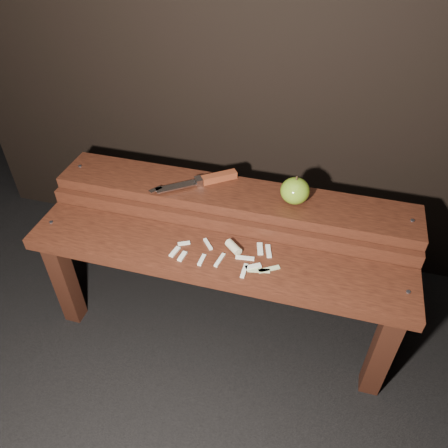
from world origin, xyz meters
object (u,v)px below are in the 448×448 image
(knife, at_px, (208,179))
(apple, at_px, (295,191))
(bench_front_tier, at_px, (214,272))
(bench_rear_tier, at_px, (232,213))

(knife, bearing_deg, apple, -5.23)
(bench_front_tier, bearing_deg, apple, 49.12)
(bench_rear_tier, distance_m, apple, 0.24)
(bench_front_tier, height_order, knife, knife)
(bench_rear_tier, height_order, knife, knife)
(bench_front_tier, xyz_separation_m, knife, (-0.09, 0.26, 0.16))
(bench_rear_tier, relative_size, knife, 4.67)
(bench_rear_tier, xyz_separation_m, apple, (0.20, 0.00, 0.13))
(bench_front_tier, distance_m, bench_rear_tier, 0.23)
(bench_rear_tier, bearing_deg, knife, 161.49)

